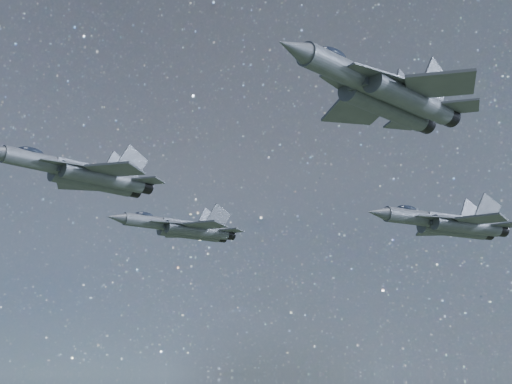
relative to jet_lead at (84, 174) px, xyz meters
name	(u,v)px	position (x,y,z in m)	size (l,w,h in m)	color
jet_lead	(84,174)	(0.00, 0.00, 0.00)	(19.01, 12.72, 4.81)	#393E48
jet_left	(183,228)	(17.32, 19.87, -0.41)	(19.24, 13.31, 4.83)	#393E48
jet_right	(385,93)	(15.69, -29.50, 0.35)	(19.26, 12.85, 4.88)	#393E48
jet_slot	(449,224)	(37.61, -9.51, -3.61)	(18.50, 13.14, 4.70)	#393E48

